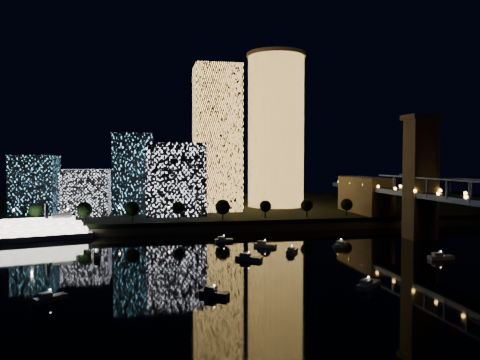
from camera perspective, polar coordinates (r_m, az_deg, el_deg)
The scene contains 10 objects.
ground at distance 132.13m, azimuth 8.23°, elevation -11.57°, with size 520.00×520.00×0.00m, color black.
far_bank at distance 285.72m, azimuth -2.34°, elevation -3.42°, with size 420.00×160.00×5.00m, color black.
seawall at distance 209.61m, azimuth 0.84°, elevation -5.87°, with size 420.00×6.00×3.00m, color #6B5E4C.
tower_cylindrical at distance 271.73m, azimuth 4.41°, elevation 6.08°, with size 34.00×34.00×87.65m.
tower_rectangular at distance 250.27m, azimuth -2.82°, elevation 5.07°, with size 24.00×24.00×76.35m, color gold.
midrise_blocks at distance 242.10m, azimuth -14.28°, elevation 0.01°, with size 94.11×42.90×40.09m.
riverboat at distance 203.38m, azimuth -24.72°, elevation -5.71°, with size 49.91×21.39×14.77m.
motorboats at distance 150.01m, azimuth 4.36°, elevation -9.52°, with size 121.85×75.54×2.78m.
esplanade_trees at distance 210.38m, azimuth -8.20°, elevation -3.40°, with size 165.94×6.95×8.98m.
street_lamps at distance 216.43m, azimuth -8.68°, elevation -3.62°, with size 132.70×0.70×5.65m.
Camera 1 is at (-42.11, -121.04, 32.15)m, focal length 35.00 mm.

